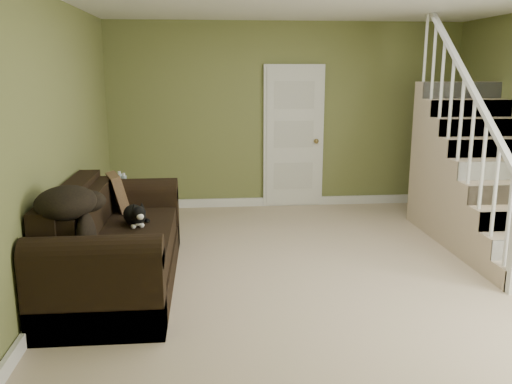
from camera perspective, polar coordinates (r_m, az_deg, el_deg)
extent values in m
cube|color=#CBB093|center=(5.41, 7.32, -8.50)|extent=(5.00, 5.50, 0.01)
cube|color=olive|center=(7.77, 3.22, 7.98)|extent=(5.00, 0.04, 2.60)
cube|color=olive|center=(2.53, 21.64, -3.27)|extent=(5.00, 0.04, 2.60)
cube|color=olive|center=(5.14, -20.65, 4.65)|extent=(0.04, 5.50, 2.60)
cube|color=white|center=(7.95, 3.14, -0.98)|extent=(5.00, 0.04, 0.12)
cube|color=white|center=(5.44, -19.30, -8.37)|extent=(0.04, 5.50, 0.12)
cube|color=white|center=(7.79, 3.96, 5.83)|extent=(0.86, 0.05, 2.02)
cube|color=white|center=(7.77, 3.98, 5.74)|extent=(0.78, 0.04, 1.96)
sphere|color=olive|center=(7.79, 6.36, 5.34)|extent=(0.07, 0.07, 0.07)
cylinder|color=white|center=(5.36, 25.06, -2.54)|extent=(0.04, 0.04, 0.90)
cylinder|color=white|center=(5.54, 23.88, 0.18)|extent=(0.04, 0.04, 0.90)
cylinder|color=white|center=(5.74, 22.78, 2.72)|extent=(0.04, 0.04, 0.90)
cube|color=#CBB093|center=(6.32, 24.75, -2.65)|extent=(1.00, 0.27, 0.80)
cylinder|color=white|center=(5.95, 21.74, 5.09)|extent=(0.04, 0.04, 0.90)
cube|color=#CBB093|center=(6.52, 23.67, -1.18)|extent=(1.00, 0.27, 1.00)
cylinder|color=white|center=(6.17, 20.78, 7.29)|extent=(0.04, 0.04, 0.90)
cube|color=#CBB093|center=(6.73, 22.66, 0.20)|extent=(1.00, 0.27, 1.20)
cylinder|color=white|center=(6.40, 19.87, 9.33)|extent=(0.04, 0.04, 0.90)
cube|color=#CBB093|center=(6.95, 21.71, 1.49)|extent=(1.00, 0.27, 1.40)
cylinder|color=white|center=(6.64, 19.02, 11.23)|extent=(0.04, 0.04, 0.90)
cube|color=#CBB093|center=(7.17, 20.82, 2.70)|extent=(1.00, 0.27, 1.60)
cylinder|color=white|center=(6.88, 18.21, 12.99)|extent=(0.04, 0.04, 0.90)
cube|color=#CBB093|center=(7.39, 19.98, 3.85)|extent=(1.00, 0.27, 1.80)
cylinder|color=white|center=(7.14, 17.46, 14.63)|extent=(0.04, 0.04, 0.90)
cube|color=white|center=(6.14, 21.12, 11.46)|extent=(0.06, 2.46, 1.84)
cube|color=black|center=(5.24, -14.20, -7.98)|extent=(1.01, 2.33, 0.27)
cube|color=black|center=(5.14, -13.18, -5.39)|extent=(0.76, 1.76, 0.23)
cube|color=black|center=(4.22, -16.49, -10.46)|extent=(1.01, 0.27, 0.66)
cube|color=black|center=(6.15, -12.86, -2.85)|extent=(1.01, 0.27, 0.66)
cylinder|color=black|center=(4.11, -16.79, -6.23)|extent=(1.01, 0.27, 0.27)
cylinder|color=black|center=(6.07, -13.01, 0.13)|extent=(1.01, 0.27, 0.27)
cube|color=black|center=(5.18, -18.84, -3.22)|extent=(0.21, 1.80, 0.67)
cube|color=black|center=(5.12, -17.12, -2.30)|extent=(0.15, 1.74, 0.37)
cube|color=black|center=(6.50, -14.08, -2.49)|extent=(0.50, 0.50, 0.57)
cylinder|color=silver|center=(6.37, -15.02, 0.70)|extent=(0.06, 0.06, 0.20)
cylinder|color=blue|center=(6.37, -15.02, 0.70)|extent=(0.07, 0.07, 0.05)
cylinder|color=white|center=(6.35, -15.08, 1.71)|extent=(0.03, 0.03, 0.03)
cylinder|color=silver|center=(6.38, -13.71, 0.80)|extent=(0.06, 0.06, 0.20)
cylinder|color=blue|center=(6.38, -13.71, 0.80)|extent=(0.07, 0.07, 0.05)
cylinder|color=white|center=(6.36, -13.76, 1.81)|extent=(0.03, 0.03, 0.03)
cylinder|color=silver|center=(6.50, -14.14, 0.99)|extent=(0.06, 0.06, 0.20)
cylinder|color=blue|center=(6.50, -14.14, 0.99)|extent=(0.07, 0.07, 0.05)
cylinder|color=white|center=(6.48, -14.20, 1.99)|extent=(0.03, 0.03, 0.03)
cylinder|color=silver|center=(6.50, -15.07, 0.94)|extent=(0.06, 0.06, 0.20)
cylinder|color=blue|center=(6.50, -15.07, 0.94)|extent=(0.07, 0.07, 0.05)
cylinder|color=white|center=(6.48, -15.13, 1.93)|extent=(0.03, 0.03, 0.03)
ellipsoid|color=black|center=(5.31, -12.68, -2.39)|extent=(0.31, 0.40, 0.19)
ellipsoid|color=white|center=(5.23, -12.77, -2.99)|extent=(0.16, 0.18, 0.10)
sphere|color=black|center=(5.11, -12.97, -2.20)|extent=(0.17, 0.17, 0.13)
ellipsoid|color=white|center=(5.07, -13.04, -2.61)|extent=(0.08, 0.07, 0.06)
cone|color=black|center=(5.11, -13.40, -1.44)|extent=(0.06, 0.07, 0.06)
cone|color=black|center=(5.10, -12.59, -1.43)|extent=(0.06, 0.07, 0.06)
cylinder|color=black|center=(5.44, -11.46, -2.74)|extent=(0.18, 0.24, 0.04)
ellipsoid|color=yellow|center=(4.48, -13.90, -6.18)|extent=(0.18, 0.20, 0.06)
cube|color=#4A2C1D|center=(5.84, -14.31, -0.01)|extent=(0.30, 0.43, 0.40)
ellipsoid|color=black|center=(4.43, -19.38, -1.04)|extent=(0.51, 0.64, 0.25)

